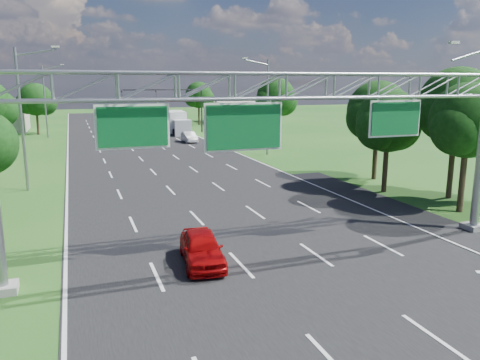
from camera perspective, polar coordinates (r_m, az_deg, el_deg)
name	(u,v)px	position (r m, az deg, el deg)	size (l,w,h in m)	color
ground	(184,180)	(37.86, -6.85, 0.06)	(220.00, 220.00, 0.00)	#1B4F17
road	(184,180)	(37.86, -6.85, 0.06)	(18.00, 180.00, 0.02)	black
road_flare	(427,222)	(28.34, 21.80, -4.72)	(3.00, 30.00, 0.02)	black
sign_gantry	(284,101)	(20.07, 5.44, 9.60)	(23.50, 1.00, 9.56)	gray
traffic_signal	(179,99)	(72.91, -7.44, 9.75)	(12.21, 0.24, 7.00)	black
streetlight_l_near	(24,113)	(36.36, -24.86, 7.46)	(2.97, 0.22, 10.16)	gray
streetlight_l_far	(46,98)	(71.26, -22.55, 9.25)	(2.97, 0.22, 10.16)	gray
streetlight_r_mid	(266,102)	(50.15, 3.18, 9.42)	(2.97, 0.22, 10.16)	gray
tree_cluster_right	(434,118)	(34.30, 22.57, 7.01)	(9.91, 14.60, 8.68)	#2D2116
tree_verge_lc	(36,101)	(76.40, -23.58, 8.82)	(5.76, 4.80, 7.62)	#2D2116
tree_verge_rd	(276,99)	(59.42, 4.43, 9.82)	(5.76, 4.80, 8.28)	#2D2116
tree_verge_re	(199,96)	(87.13, -5.01, 10.14)	(5.76, 4.80, 7.84)	#2D2116
building_right	(243,112)	(94.02, 0.31, 8.35)	(12.00, 9.00, 4.00)	gray
red_coupe	(202,248)	(20.26, -4.68, -8.27)	(1.66, 4.14, 1.41)	#A20708
car_queue_a	(114,137)	(63.46, -15.10, 5.12)	(2.00, 4.91, 1.43)	silver
car_queue_b	(139,133)	(68.39, -12.18, 5.68)	(2.23, 4.83, 1.34)	black
car_queue_d	(189,137)	(61.65, -6.21, 5.23)	(1.43, 4.10, 1.35)	silver
box_truck	(177,123)	(72.64, -7.66, 6.91)	(3.12, 8.99, 3.33)	white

